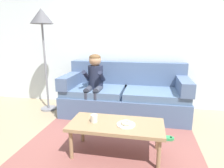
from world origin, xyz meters
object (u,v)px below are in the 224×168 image
object	(u,v)px
mug	(94,118)
toy_controller	(166,138)
couch	(125,96)
coffee_table	(116,127)
person_child	(94,79)
floor_lamp	(42,24)
donut	(126,123)

from	to	relation	value
mug	toy_controller	world-z (taller)	mug
couch	coffee_table	xyz separation A→B (m)	(0.07, -1.30, 0.02)
coffee_table	mug	xyz separation A→B (m)	(-0.26, -0.01, 0.09)
person_child	floor_lamp	xyz separation A→B (m)	(-0.99, 0.14, 0.93)
couch	donut	size ratio (longest dim) A/B	18.21
toy_controller	donut	bearing A→B (deg)	-105.18
couch	floor_lamp	world-z (taller)	floor_lamp
donut	mug	distance (m)	0.38
donut	floor_lamp	world-z (taller)	floor_lamp
donut	floor_lamp	xyz separation A→B (m)	(-1.68, 1.26, 1.17)
couch	coffee_table	distance (m)	1.30
coffee_table	mug	world-z (taller)	mug
coffee_table	donut	xyz separation A→B (m)	(0.12, -0.03, 0.07)
couch	floor_lamp	size ratio (longest dim) A/B	1.17
toy_controller	floor_lamp	world-z (taller)	floor_lamp
mug	coffee_table	bearing A→B (deg)	2.83
donut	mug	world-z (taller)	mug
mug	donut	bearing A→B (deg)	-2.31
donut	coffee_table	bearing A→B (deg)	166.59
coffee_table	mug	distance (m)	0.28
mug	toy_controller	bearing A→B (deg)	28.15
couch	toy_controller	xyz separation A→B (m)	(0.68, -0.85, -0.31)
coffee_table	floor_lamp	bearing A→B (deg)	141.65
person_child	mug	distance (m)	1.17
mug	floor_lamp	bearing A→B (deg)	136.17
coffee_table	donut	distance (m)	0.14
couch	donut	xyz separation A→B (m)	(0.19, -1.33, 0.10)
donut	mug	xyz separation A→B (m)	(-0.38, 0.02, 0.01)
coffee_table	floor_lamp	size ratio (longest dim) A/B	0.58
mug	toy_controller	size ratio (longest dim) A/B	0.40
person_child	mug	world-z (taller)	person_child
donut	floor_lamp	size ratio (longest dim) A/B	0.06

